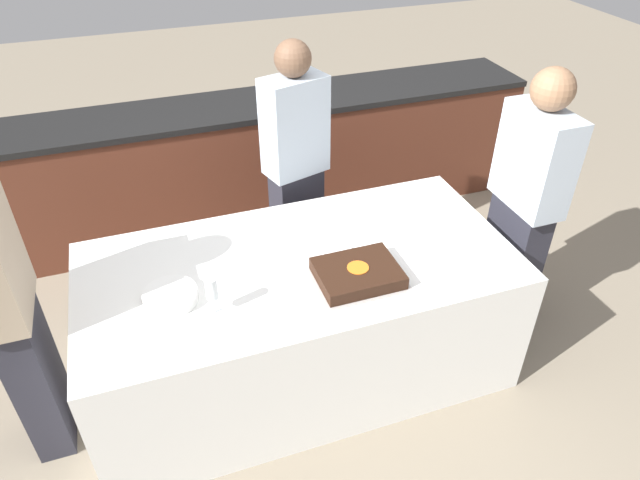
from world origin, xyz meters
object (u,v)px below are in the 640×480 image
(person_seated_left, at_px, (10,313))
(cake, at_px, (358,274))
(plate_stack, at_px, (171,297))
(wine_glass, at_px, (212,290))
(person_seated_right, at_px, (524,205))
(person_cutting_cake, at_px, (296,170))

(person_seated_left, bearing_deg, cake, -98.39)
(cake, bearing_deg, plate_stack, 171.12)
(wine_glass, height_order, person_seated_left, person_seated_left)
(person_seated_left, xyz_separation_m, person_seated_right, (2.55, 0.00, 0.01))
(wine_glass, relative_size, person_seated_left, 0.12)
(plate_stack, height_order, person_seated_left, person_seated_left)
(cake, xyz_separation_m, person_seated_left, (-1.49, 0.22, 0.02))
(person_cutting_cake, height_order, person_seated_left, person_cutting_cake)
(person_seated_right, bearing_deg, person_seated_left, -90.00)
(cake, bearing_deg, person_cutting_cake, 90.00)
(plate_stack, distance_m, person_cutting_cake, 1.18)
(plate_stack, relative_size, person_cutting_cake, 0.15)
(cake, relative_size, plate_stack, 1.74)
(wine_glass, relative_size, person_cutting_cake, 0.12)
(cake, height_order, wine_glass, wine_glass)
(wine_glass, bearing_deg, cake, 0.57)
(cake, bearing_deg, wine_glass, -179.43)
(person_cutting_cake, xyz_separation_m, person_seated_right, (1.06, -0.74, -0.02))
(cake, bearing_deg, person_seated_left, 171.61)
(cake, relative_size, person_seated_right, 0.27)
(wine_glass, distance_m, person_seated_left, 0.86)
(cake, height_order, plate_stack, cake)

